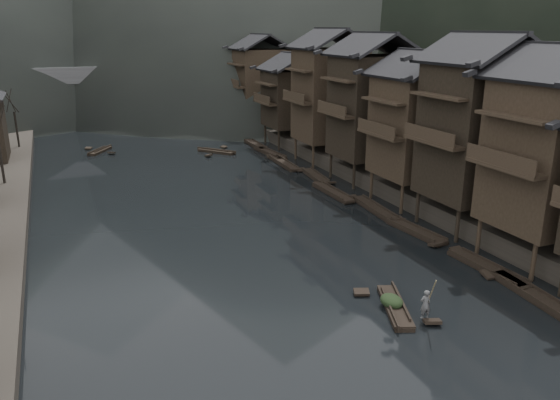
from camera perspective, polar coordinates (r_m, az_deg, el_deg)
water at (r=32.43m, az=2.33°, el=-10.28°), size 300.00×300.00×0.00m
right_bank at (r=82.34m, az=12.80°, el=7.24°), size 40.00×200.00×1.80m
stilt_houses at (r=54.38m, az=10.53°, el=10.65°), size 9.00×67.60×15.29m
moored_sampans at (r=52.31m, az=6.30°, el=0.91°), size 2.62×54.04×0.47m
midriver_boats at (r=70.85m, az=-12.35°, el=5.05°), size 17.39×10.87×0.44m
stone_bridge at (r=99.17m, az=-15.84°, el=11.19°), size 40.00×6.00×9.00m
hero_sampan at (r=31.87m, az=11.92°, el=-10.80°), size 2.81×5.28×0.44m
cargo_heap at (r=31.71m, az=11.62°, el=-9.73°), size 1.17×1.54×0.70m
boatman at (r=30.53m, az=14.98°, el=-10.10°), size 0.67×0.49×1.68m
bamboo_pole at (r=29.55m, az=15.69°, el=-5.53°), size 1.28×2.37×3.53m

